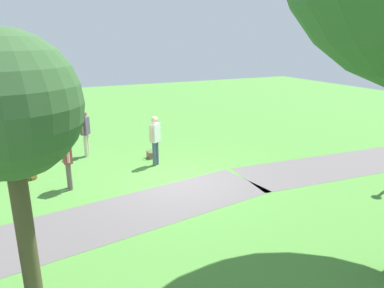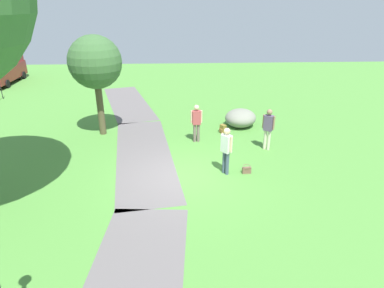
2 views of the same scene
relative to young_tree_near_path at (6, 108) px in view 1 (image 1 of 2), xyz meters
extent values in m
plane|color=#4C8837|center=(-4.38, -3.70, -3.34)|extent=(48.00, 48.00, 0.00)
cube|color=#60595A|center=(-10.39, -2.39, -3.34)|extent=(8.15, 2.83, 0.01)
cube|color=#60595A|center=(-2.45, -2.14, -3.34)|extent=(8.23, 3.31, 0.01)
cylinder|color=brown|center=(0.00, 0.00, -2.06)|extent=(0.31, 0.31, 2.56)
sphere|color=#3A6134|center=(0.00, 0.00, 0.04)|extent=(2.35, 2.35, 2.35)
ellipsoid|color=gray|center=(0.68, -6.76, -2.91)|extent=(2.22, 2.16, 0.87)
cylinder|color=#415165|center=(-4.19, -5.23, -2.91)|extent=(0.13, 0.13, 0.87)
cylinder|color=#415165|center=(-4.32, -5.32, -2.91)|extent=(0.13, 0.13, 0.87)
cube|color=silver|center=(-4.25, -5.27, -2.15)|extent=(0.43, 0.41, 0.65)
cylinder|color=#E5B68F|center=(-4.07, -5.14, -2.11)|extent=(0.08, 0.08, 0.58)
cylinder|color=#E5B68F|center=(-4.43, -5.40, -2.11)|extent=(0.08, 0.08, 0.58)
sphere|color=#E5B68F|center=(-4.25, -5.27, -1.68)|extent=(0.24, 0.24, 0.24)
cylinder|color=#6E5C57|center=(-1.20, -4.33, -2.92)|extent=(0.13, 0.13, 0.83)
cylinder|color=#6E5C57|center=(-1.20, -4.49, -2.92)|extent=(0.13, 0.13, 0.83)
cube|color=#A74346|center=(-1.20, -4.41, -2.19)|extent=(0.26, 0.37, 0.63)
cylinder|color=beige|center=(-1.21, -4.19, -2.16)|extent=(0.08, 0.08, 0.56)
cylinder|color=beige|center=(-1.19, -4.63, -2.16)|extent=(0.08, 0.08, 0.56)
sphere|color=beige|center=(-1.20, -4.41, -1.74)|extent=(0.23, 0.23, 0.23)
cylinder|color=beige|center=(-2.16, -7.27, -2.91)|extent=(0.13, 0.13, 0.87)
cylinder|color=beige|center=(-2.25, -7.41, -2.91)|extent=(0.13, 0.13, 0.87)
cube|color=#564663|center=(-2.21, -7.34, -2.15)|extent=(0.40, 0.43, 0.65)
cylinder|color=#8B6D53|center=(-2.09, -7.16, -2.11)|extent=(0.08, 0.08, 0.58)
cylinder|color=#8B6D53|center=(-2.33, -7.52, -2.11)|extent=(0.08, 0.08, 0.58)
sphere|color=#8B6D53|center=(-2.21, -7.34, -1.67)|extent=(0.24, 0.24, 0.24)
cube|color=brown|center=(-4.29, -6.06, -3.22)|extent=(0.15, 0.33, 0.24)
torus|color=brown|center=(-4.29, -6.06, -3.04)|extent=(0.30, 0.30, 0.02)
cube|color=olive|center=(-0.17, -5.76, -3.14)|extent=(0.34, 0.32, 0.40)
cube|color=brown|center=(-0.24, -5.65, -3.22)|extent=(0.20, 0.16, 0.18)
cylinder|color=#2E8EDD|center=(0.23, -6.03, -3.33)|extent=(0.25, 0.25, 0.02)
camera|label=1|loc=(-0.26, 6.12, 1.04)|focal=33.27mm
camera|label=2|loc=(-14.73, -3.49, 2.43)|focal=30.40mm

